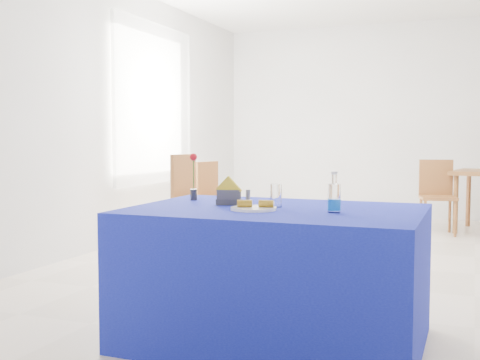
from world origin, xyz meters
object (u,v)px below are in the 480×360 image
chair_bg_left (437,191)px  chair_win_b (214,193)px  plate (254,209)px  chair_win_a (193,194)px  water_bottle (334,199)px  blue_table (275,275)px

chair_bg_left → chair_win_b: 2.69m
plate → chair_win_a: bearing=122.2°
water_bottle → chair_win_b: water_bottle is taller
blue_table → chair_bg_left: size_ratio=1.80×
blue_table → chair_bg_left: 4.44m
plate → chair_bg_left: size_ratio=0.28×
blue_table → chair_bg_left: bearing=82.0°
chair_bg_left → chair_win_b: bearing=-167.2°
water_bottle → chair_win_a: bearing=129.3°
chair_bg_left → water_bottle: bearing=-106.4°
plate → chair_bg_left: bearing=81.1°
blue_table → chair_win_a: bearing=124.9°
water_bottle → chair_win_a: (-2.03, 2.49, -0.26)m
chair_bg_left → chair_win_b: (-2.42, -1.17, -0.01)m
water_bottle → chair_win_b: bearing=123.1°
plate → blue_table: (0.09, 0.12, -0.39)m
plate → blue_table: 0.42m
chair_bg_left → chair_win_a: (-2.31, -1.97, 0.05)m
water_bottle → chair_bg_left: 4.48m
water_bottle → chair_win_b: size_ratio=0.25×
chair_bg_left → chair_win_b: size_ratio=1.02×
chair_bg_left → chair_win_a: size_ratio=0.90×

